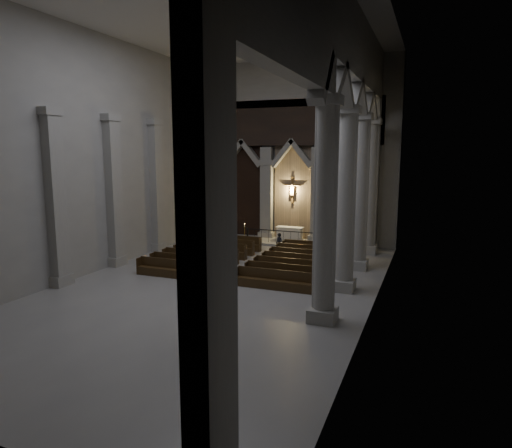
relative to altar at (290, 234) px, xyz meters
The scene contains 11 objects.
room 12.92m from the altar, 90.59° to the right, with size 24.00×24.10×12.00m.
sanctuary_wall 6.04m from the altar, 99.59° to the left, with size 14.00×0.77×12.00m.
right_arcade 13.11m from the altar, 60.54° to the right, with size 1.00×24.00×12.00m.
left_pilasters 10.59m from the altar, 132.96° to the right, with size 0.60×13.00×8.03m.
sanctuary_step 0.62m from the altar, 112.76° to the right, with size 8.50×2.60×0.15m, color #99968E.
altar is the anchor object (origin of this frame).
altar_rail 1.09m from the altar, 95.96° to the right, with size 5.17×0.09×1.02m.
candle_stand_left 3.10m from the altar, 149.91° to the right, with size 0.24×0.24×1.40m.
candle_stand_right 3.11m from the altar, 37.19° to the right, with size 0.27×0.27×1.58m.
pews 6.83m from the altar, 90.95° to the right, with size 9.33×7.41×0.88m.
worshipper 3.54m from the altar, 83.24° to the right, with size 0.46×0.30×1.27m, color black.
Camera 1 is at (9.02, -18.18, 6.15)m, focal length 32.00 mm.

